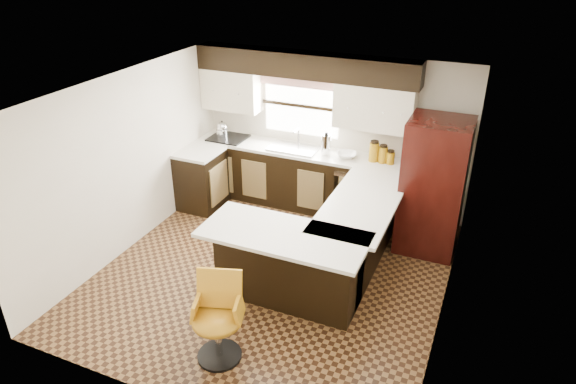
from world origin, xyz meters
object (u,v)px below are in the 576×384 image
at_px(refrigerator, 433,187).
at_px(bar_chair, 217,321).
at_px(peninsula_return, 289,266).
at_px(peninsula_long, 356,235).

relative_size(refrigerator, bar_chair, 1.96).
distance_m(peninsula_return, refrigerator, 2.28).
bearing_deg(peninsula_return, bar_chair, -103.08).
bearing_deg(refrigerator, peninsula_long, -133.47).
relative_size(peninsula_long, bar_chair, 2.07).
distance_m(peninsula_long, peninsula_return, 1.11).
height_order(peninsula_long, peninsula_return, same).
relative_size(peninsula_return, refrigerator, 0.89).
bearing_deg(bar_chair, peninsula_long, 52.06).
distance_m(refrigerator, bar_chair, 3.40).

